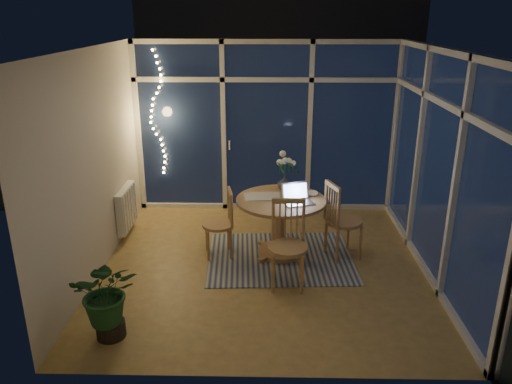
% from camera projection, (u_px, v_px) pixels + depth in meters
% --- Properties ---
extents(floor, '(4.00, 4.00, 0.00)m').
position_uv_depth(floor, '(266.00, 266.00, 6.18)').
color(floor, olive).
rests_on(floor, ground).
extents(ceiling, '(4.00, 4.00, 0.00)m').
position_uv_depth(ceiling, '(267.00, 48.00, 5.29)').
color(ceiling, silver).
rests_on(ceiling, wall_back).
extents(wall_back, '(4.00, 0.04, 2.60)m').
position_uv_depth(wall_back, '(267.00, 128.00, 7.62)').
color(wall_back, beige).
rests_on(wall_back, floor).
extents(wall_front, '(4.00, 0.04, 2.60)m').
position_uv_depth(wall_front, '(266.00, 241.00, 3.86)').
color(wall_front, beige).
rests_on(wall_front, floor).
extents(wall_left, '(0.04, 4.00, 2.60)m').
position_uv_depth(wall_left, '(94.00, 164.00, 5.78)').
color(wall_left, beige).
rests_on(wall_left, floor).
extents(wall_right, '(0.04, 4.00, 2.60)m').
position_uv_depth(wall_right, '(441.00, 167.00, 5.70)').
color(wall_right, beige).
rests_on(wall_right, floor).
extents(window_wall_back, '(4.00, 0.10, 2.60)m').
position_uv_depth(window_wall_back, '(267.00, 128.00, 7.58)').
color(window_wall_back, silver).
rests_on(window_wall_back, floor).
extents(window_wall_right, '(0.10, 4.00, 2.60)m').
position_uv_depth(window_wall_right, '(438.00, 167.00, 5.70)').
color(window_wall_right, silver).
rests_on(window_wall_right, floor).
extents(radiator, '(0.10, 0.70, 0.58)m').
position_uv_depth(radiator, '(127.00, 208.00, 6.93)').
color(radiator, silver).
rests_on(radiator, wall_left).
extents(fairy_lights, '(0.24, 0.10, 1.85)m').
position_uv_depth(fairy_lights, '(157.00, 114.00, 7.46)').
color(fairy_lights, '#FFC766').
rests_on(fairy_lights, window_wall_back).
extents(garden_patio, '(12.00, 6.00, 0.10)m').
position_uv_depth(garden_patio, '(289.00, 159.00, 10.89)').
color(garden_patio, black).
rests_on(garden_patio, ground).
extents(garden_fence, '(11.00, 0.08, 1.80)m').
position_uv_depth(garden_fence, '(267.00, 111.00, 11.04)').
color(garden_fence, '#391B14').
rests_on(garden_fence, ground).
extents(neighbour_roof, '(7.00, 3.00, 2.20)m').
position_uv_depth(neighbour_roof, '(278.00, 42.00, 13.41)').
color(neighbour_roof, '#363940').
rests_on(neighbour_roof, ground).
extents(garden_shrubs, '(0.90, 0.90, 0.90)m').
position_uv_depth(garden_shrubs, '(223.00, 156.00, 9.24)').
color(garden_shrubs, black).
rests_on(garden_shrubs, ground).
extents(rug, '(1.90, 1.56, 0.01)m').
position_uv_depth(rug, '(280.00, 257.00, 6.38)').
color(rug, '#BEB79B').
rests_on(rug, floor).
extents(dining_table, '(1.18, 1.18, 0.77)m').
position_uv_depth(dining_table, '(280.00, 227.00, 6.35)').
color(dining_table, olive).
rests_on(dining_table, floor).
extents(chair_left, '(0.48, 0.48, 0.90)m').
position_uv_depth(chair_left, '(218.00, 223.00, 6.30)').
color(chair_left, olive).
rests_on(chair_left, floor).
extents(chair_right, '(0.61, 0.61, 1.02)m').
position_uv_depth(chair_right, '(344.00, 220.00, 6.25)').
color(chair_right, olive).
rests_on(chair_right, floor).
extents(chair_front, '(0.49, 0.49, 1.02)m').
position_uv_depth(chair_front, '(288.00, 246.00, 5.56)').
color(chair_front, olive).
rests_on(chair_front, floor).
extents(laptop, '(0.42, 0.38, 0.25)m').
position_uv_depth(laptop, '(299.00, 194.00, 6.03)').
color(laptop, '#B7B7BC').
rests_on(laptop, dining_table).
extents(flower_vase, '(0.21, 0.21, 0.21)m').
position_uv_depth(flower_vase, '(285.00, 182.00, 6.51)').
color(flower_vase, silver).
rests_on(flower_vase, dining_table).
extents(bowl, '(0.16, 0.16, 0.04)m').
position_uv_depth(bowl, '(311.00, 194.00, 6.33)').
color(bowl, white).
rests_on(bowl, dining_table).
extents(newspapers, '(0.42, 0.34, 0.01)m').
position_uv_depth(newspapers, '(262.00, 196.00, 6.29)').
color(newspapers, silver).
rests_on(newspapers, dining_table).
extents(phone, '(0.11, 0.07, 0.01)m').
position_uv_depth(phone, '(280.00, 203.00, 6.08)').
color(phone, black).
rests_on(phone, dining_table).
extents(potted_plant, '(0.62, 0.56, 0.76)m').
position_uv_depth(potted_plant, '(108.00, 302.00, 4.72)').
color(potted_plant, '#1B4D25').
rests_on(potted_plant, floor).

